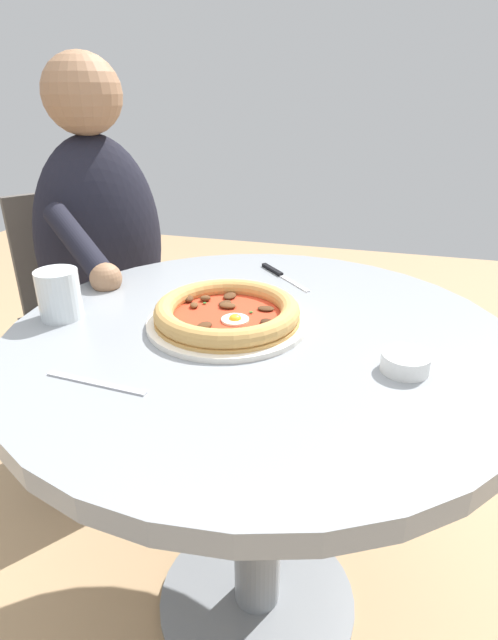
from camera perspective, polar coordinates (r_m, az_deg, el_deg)
name	(u,v)px	position (r m, az deg, el deg)	size (l,w,h in m)	color
ground_plane	(257,603)	(1.40, 0.90, -29.48)	(6.00, 6.00, 0.02)	tan
dining_table	(259,400)	(0.98, 1.13, -9.08)	(0.92, 0.92, 0.73)	gray
pizza_on_plate	(227,314)	(0.92, -2.50, 0.67)	(0.30, 0.30, 0.05)	white
water_glass	(59,296)	(1.01, -20.77, 2.53)	(0.08, 0.08, 0.09)	silver
steak_knife	(278,273)	(1.18, 3.32, 5.34)	(0.14, 0.15, 0.01)	silver
ramekin_capers	(405,362)	(0.81, 17.37, -4.56)	(0.07, 0.07, 0.03)	white
fork_utensil	(96,383)	(0.78, -17.05, -6.88)	(0.17, 0.02, 0.00)	#BCBCC1
diner_person	(110,308)	(1.53, -15.59, 1.27)	(0.43, 0.54, 1.21)	#282833
cafe_chair_diner	(92,301)	(1.65, -17.45, 2.10)	(0.56, 0.56, 0.85)	#504A45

